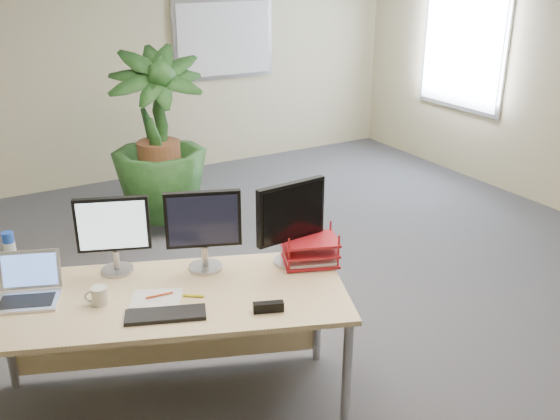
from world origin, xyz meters
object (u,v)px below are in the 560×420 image
floor_plant (159,154)px  desk (164,310)px  laptop (28,288)px  monitor_right (203,225)px  monitor_left (113,230)px

floor_plant → desk: bearing=-109.0°
laptop → desk: bearing=-18.3°
desk → monitor_right: size_ratio=4.50×
monitor_left → laptop: bearing=-173.0°
monitor_left → monitor_right: monitor_right is taller
floor_plant → monitor_left: (-1.01, -2.16, 0.28)m
desk → monitor_left: size_ratio=4.73×
monitor_left → laptop: (-0.49, -0.06, -0.20)m
monitor_right → laptop: monitor_right is taller
desk → monitor_right: bearing=11.9°
desk → monitor_left: monitor_left is taller
monitor_right → monitor_left: bearing=154.5°
floor_plant → laptop: (-1.51, -2.22, 0.08)m
desk → monitor_left: 0.54m
monitor_right → laptop: bearing=170.6°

